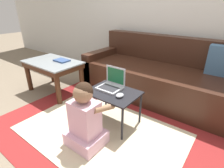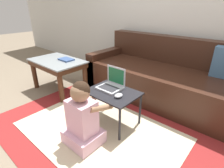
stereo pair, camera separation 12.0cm
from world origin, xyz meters
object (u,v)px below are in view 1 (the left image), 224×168
at_px(couch, 161,77).
at_px(laptop_desk, 113,96).
at_px(coffee_table, 53,67).
at_px(person_seated, 85,119).
at_px(laptop, 111,85).
at_px(book_on_table, 62,60).
at_px(computer_mouse, 120,95).

xyz_separation_m(couch, laptop_desk, (-0.14, -0.96, 0.06)).
bearing_deg(coffee_table, laptop_desk, -4.98).
xyz_separation_m(couch, person_seated, (-0.14, -1.39, -0.00)).
distance_m(laptop, person_seated, 0.51).
height_order(couch, person_seated, couch).
distance_m(laptop_desk, book_on_table, 1.12).
distance_m(couch, book_on_table, 1.47).
bearing_deg(computer_mouse, book_on_table, 168.70).
relative_size(couch, laptop, 8.62).
bearing_deg(laptop_desk, coffee_table, 175.02).
distance_m(couch, laptop_desk, 0.98).
relative_size(coffee_table, laptop, 3.31).
xyz_separation_m(laptop, person_seated, (0.07, -0.48, -0.15)).
xyz_separation_m(laptop, computer_mouse, (0.19, -0.11, -0.02)).
relative_size(coffee_table, book_on_table, 3.78).
bearing_deg(laptop_desk, computer_mouse, -19.85).
xyz_separation_m(person_seated, book_on_table, (-1.09, 0.62, 0.21)).
distance_m(coffee_table, laptop_desk, 1.20).
bearing_deg(laptop_desk, book_on_table, 169.70).
distance_m(laptop, computer_mouse, 0.22).
xyz_separation_m(couch, coffee_table, (-1.33, -0.86, 0.11)).
bearing_deg(laptop, coffee_table, 177.84).
relative_size(laptop, person_seated, 0.39).
xyz_separation_m(laptop_desk, computer_mouse, (0.12, -0.04, 0.07)).
relative_size(couch, book_on_table, 9.87).
relative_size(laptop_desk, book_on_table, 2.45).
distance_m(coffee_table, computer_mouse, 1.32).
xyz_separation_m(couch, book_on_table, (-1.23, -0.77, 0.20)).
bearing_deg(laptop_desk, couch, 81.57).
relative_size(laptop_desk, laptop, 2.14).
bearing_deg(computer_mouse, person_seated, -107.53).
distance_m(coffee_table, person_seated, 1.31).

